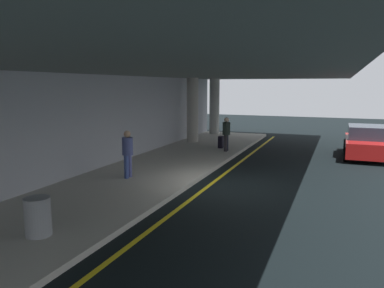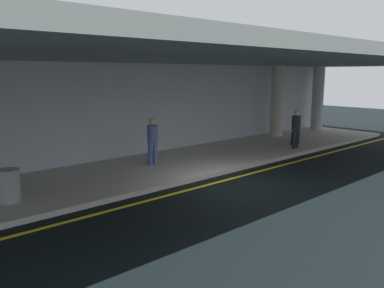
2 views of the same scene
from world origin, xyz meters
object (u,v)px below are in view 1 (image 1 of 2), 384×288
Objects in this scene: person_waiting_for_ride at (128,151)px; trash_bin_steel at (38,217)px; support_column_center at (214,106)px; suitcase_upright_primary at (221,142)px; car_red at (366,142)px; support_column_left_mid at (192,110)px; traveler_with_luggage at (226,132)px.

trash_bin_steel is at bearing -41.84° from person_waiting_for_ride.
suitcase_upright_primary is at bearing -158.34° from support_column_center.
trash_bin_steel is (-13.32, 7.18, -0.14)m from car_red.
support_column_left_mid is 4.06× the size of suitcase_upright_primary.
car_red is at bearing 83.60° from person_waiting_for_ride.
support_column_left_mid is at bearing 83.49° from suitcase_upright_primary.
support_column_center is 6.89m from traveler_with_luggage.
support_column_center is 4.29× the size of trash_bin_steel.
suitcase_upright_primary is at bearing -84.84° from car_red.
support_column_center reaches higher than trash_bin_steel.
support_column_left_mid is at bearing 135.03° from person_waiting_for_ride.
support_column_center is at bearing -118.78° from car_red.
support_column_left_mid is at bearing -95.75° from car_red.
suitcase_upright_primary is (7.28, -1.16, -0.65)m from person_waiting_for_ride.
person_waiting_for_ride reaches higher than car_red.
car_red is at bearing -81.24° from traveler_with_luggage.
traveler_with_luggage is 1.00× the size of person_waiting_for_ride.
support_column_center is at bearing 6.07° from trash_bin_steel.
support_column_center reaches higher than person_waiting_for_ride.
suitcase_upright_primary is (-1.47, -2.17, -1.51)m from support_column_left_mid.
car_red reaches higher than trash_bin_steel.
person_waiting_for_ride is (-8.76, -1.02, -0.86)m from support_column_left_mid.
support_column_left_mid is 3.64m from traveler_with_luggage.
traveler_with_luggage is (-6.28, -2.70, -0.86)m from support_column_center.
support_column_left_mid reaches higher than trash_bin_steel.
person_waiting_for_ride reaches higher than trash_bin_steel.
person_waiting_for_ride is at bearing -173.38° from support_column_left_mid.
suitcase_upright_primary is (-5.47, -2.17, -1.51)m from support_column_center.
car_red is 2.44× the size of person_waiting_for_ride.
traveler_with_luggage is 11.71m from trash_bin_steel.
support_column_center is 0.89× the size of car_red.
traveler_with_luggage is at bearing -77.30° from car_red.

